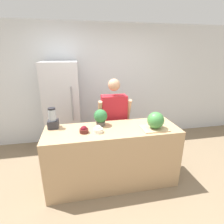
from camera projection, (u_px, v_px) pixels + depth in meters
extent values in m
plane|color=#7F6B51|center=(117.00, 195.00, 2.56)|extent=(14.00, 14.00, 0.00)
cube|color=silver|center=(98.00, 85.00, 3.98)|extent=(8.00, 0.06, 2.60)
cube|color=tan|center=(112.00, 156.00, 2.72)|extent=(1.98, 0.65, 0.93)
cube|color=#B7B7BC|center=(63.00, 108.00, 3.57)|extent=(0.67, 0.73, 1.84)
cylinder|color=gray|center=(72.00, 104.00, 3.20)|extent=(0.02, 0.02, 0.64)
cube|color=#333338|center=(114.00, 143.00, 3.27)|extent=(0.33, 0.18, 0.76)
cube|color=#B21E28|center=(114.00, 110.00, 3.06)|extent=(0.44, 0.22, 0.54)
sphere|color=tan|center=(114.00, 85.00, 2.92)|extent=(0.21, 0.21, 0.21)
cylinder|color=tan|center=(100.00, 113.00, 2.98)|extent=(0.07, 0.22, 0.45)
cylinder|color=tan|center=(128.00, 111.00, 3.07)|extent=(0.07, 0.22, 0.45)
cube|color=tan|center=(154.00, 128.00, 2.57)|extent=(0.38, 0.29, 0.01)
sphere|color=#3D7F3D|center=(156.00, 120.00, 2.52)|extent=(0.24, 0.24, 0.24)
cylinder|color=#511E19|center=(84.00, 131.00, 2.43)|extent=(0.13, 0.13, 0.06)
sphere|color=maroon|center=(84.00, 129.00, 2.42)|extent=(0.09, 0.09, 0.09)
cylinder|color=white|center=(98.00, 130.00, 2.45)|extent=(0.13, 0.13, 0.06)
sphere|color=white|center=(98.00, 128.00, 2.44)|extent=(0.10, 0.10, 0.10)
cube|color=#28282D|center=(53.00, 124.00, 2.58)|extent=(0.15, 0.15, 0.12)
cylinder|color=#99A3AD|center=(52.00, 115.00, 2.54)|extent=(0.11, 0.11, 0.17)
cylinder|color=black|center=(51.00, 109.00, 2.50)|extent=(0.10, 0.10, 0.02)
cylinder|color=#514C47|center=(101.00, 123.00, 2.69)|extent=(0.14, 0.14, 0.06)
sphere|color=#2D6B38|center=(101.00, 116.00, 2.65)|extent=(0.20, 0.20, 0.20)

